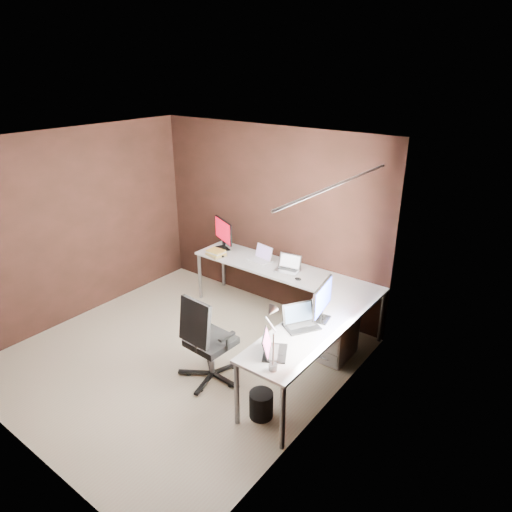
{
  "coord_description": "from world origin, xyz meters",
  "views": [
    {
      "loc": [
        3.46,
        -3.04,
        3.22
      ],
      "look_at": [
        0.44,
        0.95,
        1.09
      ],
      "focal_mm": 32.0,
      "sensor_mm": 36.0,
      "label": 1
    }
  ],
  "objects_px": {
    "laptop_silver": "(288,267)",
    "office_chair": "(209,355)",
    "book_stack": "(216,253)",
    "monitor_left": "(223,233)",
    "laptop_white": "(261,257)",
    "wastebasket": "(261,405)",
    "laptop_black_big": "(300,321)",
    "monitor_right": "(322,299)",
    "laptop_black_small": "(272,349)",
    "drawer_pedestal": "(334,333)",
    "desk_lamp": "(272,329)"
  },
  "relations": [
    {
      "from": "monitor_left",
      "to": "desk_lamp",
      "type": "height_order",
      "value": "desk_lamp"
    },
    {
      "from": "book_stack",
      "to": "wastebasket",
      "type": "distance_m",
      "value": 2.5
    },
    {
      "from": "laptop_silver",
      "to": "book_stack",
      "type": "bearing_deg",
      "value": -178.62
    },
    {
      "from": "monitor_right",
      "to": "wastebasket",
      "type": "distance_m",
      "value": 1.21
    },
    {
      "from": "laptop_black_big",
      "to": "desk_lamp",
      "type": "xyz_separation_m",
      "value": [
        0.13,
        -0.7,
        0.31
      ]
    },
    {
      "from": "laptop_black_small",
      "to": "book_stack",
      "type": "xyz_separation_m",
      "value": [
        -1.97,
        1.43,
        -0.01
      ]
    },
    {
      "from": "drawer_pedestal",
      "to": "monitor_left",
      "type": "bearing_deg",
      "value": 168.66
    },
    {
      "from": "laptop_black_small",
      "to": "laptop_black_big",
      "type": "bearing_deg",
      "value": -24.45
    },
    {
      "from": "laptop_silver",
      "to": "office_chair",
      "type": "bearing_deg",
      "value": -98.46
    },
    {
      "from": "wastebasket",
      "to": "office_chair",
      "type": "bearing_deg",
      "value": 170.59
    },
    {
      "from": "laptop_silver",
      "to": "laptop_black_big",
      "type": "distance_m",
      "value": 1.36
    },
    {
      "from": "laptop_black_small",
      "to": "office_chair",
      "type": "xyz_separation_m",
      "value": [
        -0.87,
        0.07,
        -0.47
      ]
    },
    {
      "from": "laptop_black_small",
      "to": "book_stack",
      "type": "bearing_deg",
      "value": 24.76
    },
    {
      "from": "laptop_white",
      "to": "desk_lamp",
      "type": "distance_m",
      "value": 2.34
    },
    {
      "from": "laptop_silver",
      "to": "wastebasket",
      "type": "relative_size",
      "value": 1.23
    },
    {
      "from": "laptop_silver",
      "to": "monitor_right",
      "type": "bearing_deg",
      "value": -49.86
    },
    {
      "from": "desk_lamp",
      "to": "book_stack",
      "type": "bearing_deg",
      "value": 149.22
    },
    {
      "from": "monitor_right",
      "to": "book_stack",
      "type": "relative_size",
      "value": 1.74
    },
    {
      "from": "monitor_right",
      "to": "laptop_black_big",
      "type": "bearing_deg",
      "value": 144.31
    },
    {
      "from": "desk_lamp",
      "to": "wastebasket",
      "type": "bearing_deg",
      "value": 163.36
    },
    {
      "from": "laptop_black_big",
      "to": "desk_lamp",
      "type": "bearing_deg",
      "value": -137.73
    },
    {
      "from": "laptop_silver",
      "to": "desk_lamp",
      "type": "bearing_deg",
      "value": -70.11
    },
    {
      "from": "office_chair",
      "to": "laptop_black_small",
      "type": "bearing_deg",
      "value": -1.56
    },
    {
      "from": "monitor_left",
      "to": "wastebasket",
      "type": "bearing_deg",
      "value": -16.91
    },
    {
      "from": "laptop_white",
      "to": "book_stack",
      "type": "bearing_deg",
      "value": -147.33
    },
    {
      "from": "office_chair",
      "to": "monitor_right",
      "type": "bearing_deg",
      "value": 41.1
    },
    {
      "from": "monitor_right",
      "to": "laptop_black_big",
      "type": "height_order",
      "value": "monitor_right"
    },
    {
      "from": "drawer_pedestal",
      "to": "monitor_right",
      "type": "relative_size",
      "value": 1.18
    },
    {
      "from": "laptop_white",
      "to": "wastebasket",
      "type": "distance_m",
      "value": 2.26
    },
    {
      "from": "laptop_black_big",
      "to": "laptop_silver",
      "type": "bearing_deg",
      "value": 70.08
    },
    {
      "from": "laptop_white",
      "to": "office_chair",
      "type": "relative_size",
      "value": 0.32
    },
    {
      "from": "laptop_white",
      "to": "book_stack",
      "type": "distance_m",
      "value": 0.65
    },
    {
      "from": "monitor_right",
      "to": "wastebasket",
      "type": "relative_size",
      "value": 1.86
    },
    {
      "from": "desk_lamp",
      "to": "laptop_white",
      "type": "bearing_deg",
      "value": 135.21
    },
    {
      "from": "wastebasket",
      "to": "laptop_black_big",
      "type": "bearing_deg",
      "value": 87.8
    },
    {
      "from": "monitor_left",
      "to": "laptop_silver",
      "type": "relative_size",
      "value": 1.4
    },
    {
      "from": "laptop_silver",
      "to": "laptop_black_small",
      "type": "relative_size",
      "value": 0.91
    },
    {
      "from": "monitor_left",
      "to": "laptop_black_big",
      "type": "bearing_deg",
      "value": -4.54
    },
    {
      "from": "laptop_silver",
      "to": "wastebasket",
      "type": "xyz_separation_m",
      "value": [
        0.82,
        -1.7,
        -0.64
      ]
    },
    {
      "from": "drawer_pedestal",
      "to": "wastebasket",
      "type": "height_order",
      "value": "drawer_pedestal"
    },
    {
      "from": "book_stack",
      "to": "monitor_left",
      "type": "bearing_deg",
      "value": 107.56
    },
    {
      "from": "monitor_left",
      "to": "laptop_black_small",
      "type": "bearing_deg",
      "value": -14.82
    },
    {
      "from": "laptop_white",
      "to": "laptop_silver",
      "type": "distance_m",
      "value": 0.48
    },
    {
      "from": "laptop_white",
      "to": "book_stack",
      "type": "xyz_separation_m",
      "value": [
        -0.6,
        -0.25,
        -0.01
      ]
    },
    {
      "from": "drawer_pedestal",
      "to": "book_stack",
      "type": "height_order",
      "value": "book_stack"
    },
    {
      "from": "monitor_left",
      "to": "laptop_white",
      "type": "relative_size",
      "value": 1.43
    },
    {
      "from": "laptop_black_big",
      "to": "book_stack",
      "type": "height_order",
      "value": "laptop_black_big"
    },
    {
      "from": "laptop_white",
      "to": "wastebasket",
      "type": "relative_size",
      "value": 1.21
    },
    {
      "from": "book_stack",
      "to": "office_chair",
      "type": "bearing_deg",
      "value": -51.21
    },
    {
      "from": "book_stack",
      "to": "desk_lamp",
      "type": "bearing_deg",
      "value": -37.25
    }
  ]
}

